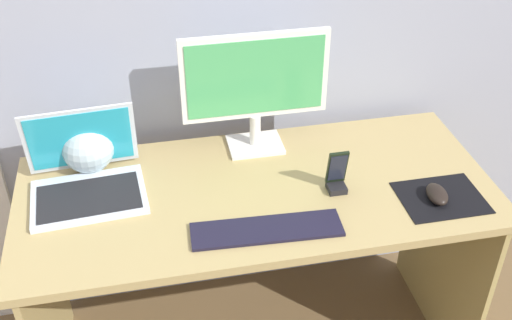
{
  "coord_description": "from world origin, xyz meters",
  "views": [
    {
      "loc": [
        -0.31,
        -1.48,
        1.92
      ],
      "look_at": [
        -0.01,
        -0.02,
        0.87
      ],
      "focal_mm": 43.78,
      "sensor_mm": 36.0,
      "label": 1
    }
  ],
  "objects": [
    {
      "name": "keyboard_external",
      "position": [
        -0.01,
        -0.2,
        0.76
      ],
      "size": [
        0.43,
        0.13,
        0.01
      ],
      "primitive_type": "cube",
      "rotation": [
        0.0,
        0.0,
        -0.05
      ],
      "color": "black",
      "rests_on": "desk"
    },
    {
      "name": "monitor",
      "position": [
        0.04,
        0.23,
        0.98
      ],
      "size": [
        0.47,
        0.14,
        0.41
      ],
      "color": "white",
      "rests_on": "desk"
    },
    {
      "name": "mouse",
      "position": [
        0.51,
        -0.16,
        0.77
      ],
      "size": [
        0.07,
        0.11,
        0.04
      ],
      "primitive_type": "ellipsoid",
      "rotation": [
        0.0,
        0.0,
        -0.13
      ],
      "color": "black",
      "rests_on": "mousepad"
    },
    {
      "name": "desk",
      "position": [
        0.0,
        0.0,
        0.6
      ],
      "size": [
        1.46,
        0.64,
        0.75
      ],
      "color": "tan",
      "rests_on": "ground_plane"
    },
    {
      "name": "phone_in_dock",
      "position": [
        0.24,
        -0.05,
        0.8
      ],
      "size": [
        0.06,
        0.05,
        0.14
      ],
      "color": "black",
      "rests_on": "desk"
    },
    {
      "name": "fishbowl",
      "position": [
        -0.5,
        0.21,
        0.83
      ],
      "size": [
        0.16,
        0.16,
        0.16
      ],
      "primitive_type": "sphere",
      "color": "silver",
      "rests_on": "desk"
    },
    {
      "name": "laptop",
      "position": [
        -0.5,
        0.1,
        0.8
      ],
      "size": [
        0.35,
        0.3,
        0.24
      ],
      "color": "silver",
      "rests_on": "desk"
    },
    {
      "name": "mousepad",
      "position": [
        0.53,
        -0.16,
        0.75
      ],
      "size": [
        0.25,
        0.2,
        0.0
      ],
      "primitive_type": "cube",
      "color": "black",
      "rests_on": "desk"
    }
  ]
}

